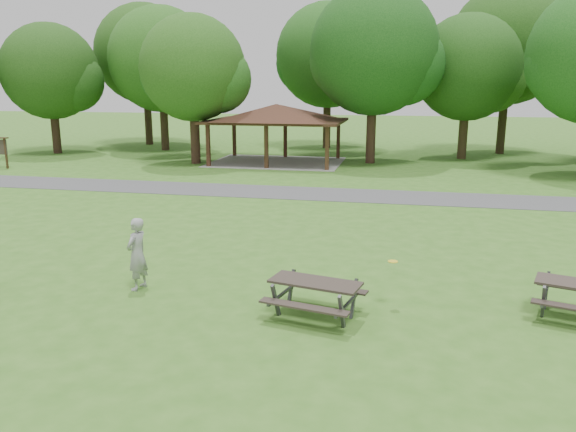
% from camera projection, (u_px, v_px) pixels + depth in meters
% --- Properties ---
extents(ground, '(160.00, 160.00, 0.00)m').
position_uv_depth(ground, '(210.00, 307.00, 13.04)').
color(ground, '#376A1E').
rests_on(ground, ground).
extents(asphalt_path, '(120.00, 3.20, 0.02)m').
position_uv_depth(asphalt_path, '(311.00, 193.00, 26.36)').
color(asphalt_path, '#47474A').
rests_on(asphalt_path, ground).
extents(pavilion, '(8.60, 7.01, 3.76)m').
position_uv_depth(pavilion, '(276.00, 115.00, 35.98)').
color(pavilion, '#361E13').
rests_on(pavilion, ground).
extents(tree_row_b, '(7.14, 6.80, 9.28)m').
position_uv_depth(tree_row_b, '(52.00, 74.00, 40.24)').
color(tree_row_b, black).
rests_on(tree_row_b, ground).
extents(tree_row_c, '(8.19, 7.80, 10.67)m').
position_uv_depth(tree_row_c, '(163.00, 63.00, 41.95)').
color(tree_row_c, black).
rests_on(tree_row_c, ground).
extents(tree_row_d, '(6.93, 6.60, 9.27)m').
position_uv_depth(tree_row_d, '(194.00, 71.00, 34.94)').
color(tree_row_d, '#301D15').
rests_on(tree_row_d, ground).
extents(tree_row_e, '(8.40, 8.00, 11.02)m').
position_uv_depth(tree_row_e, '(375.00, 55.00, 34.86)').
color(tree_row_e, '#311E15').
rests_on(tree_row_e, ground).
extents(tree_row_f, '(7.35, 7.00, 9.55)m').
position_uv_depth(tree_row_f, '(469.00, 71.00, 37.20)').
color(tree_row_f, '#322316').
rests_on(tree_row_f, ground).
extents(tree_deep_a, '(8.40, 8.00, 11.38)m').
position_uv_depth(tree_deep_a, '(146.00, 57.00, 45.75)').
color(tree_deep_a, black).
rests_on(tree_deep_a, ground).
extents(tree_deep_b, '(8.40, 8.00, 11.13)m').
position_uv_depth(tree_deep_b, '(329.00, 59.00, 43.26)').
color(tree_deep_b, black).
rests_on(tree_deep_b, ground).
extents(tree_deep_c, '(8.82, 8.40, 11.90)m').
position_uv_depth(tree_deep_c, '(510.00, 48.00, 39.56)').
color(tree_deep_c, black).
rests_on(tree_deep_c, ground).
extents(picnic_table_middle, '(2.29, 1.99, 0.87)m').
position_uv_depth(picnic_table_middle, '(315.00, 290.00, 12.37)').
color(picnic_table_middle, '#2E2621').
rests_on(picnic_table_middle, ground).
extents(frisbee_in_flight, '(0.25, 0.25, 0.02)m').
position_uv_depth(frisbee_in_flight, '(393.00, 261.00, 12.83)').
color(frisbee_in_flight, yellow).
rests_on(frisbee_in_flight, ground).
extents(frisbee_thrower, '(0.55, 0.74, 1.85)m').
position_uv_depth(frisbee_thrower, '(137.00, 254.00, 13.99)').
color(frisbee_thrower, gray).
rests_on(frisbee_thrower, ground).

